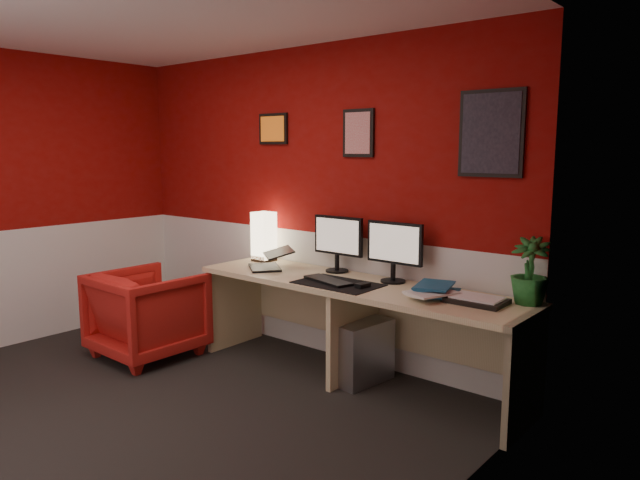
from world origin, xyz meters
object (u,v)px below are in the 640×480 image
(monitor_left, at_px, (337,235))
(monitor_right, at_px, (394,243))
(desk, at_px, (354,332))
(potted_plant, at_px, (530,271))
(laptop, at_px, (264,255))
(pc_tower, at_px, (364,352))
(armchair, at_px, (148,313))
(shoji_lamp, at_px, (264,238))
(zen_tray, at_px, (477,301))

(monitor_left, height_order, monitor_right, same)
(desk, height_order, potted_plant, potted_plant)
(monitor_right, relative_size, potted_plant, 1.39)
(laptop, distance_m, pc_tower, 1.13)
(pc_tower, bearing_deg, monitor_right, 64.21)
(armchair, bearing_deg, pc_tower, -157.59)
(desk, xyz_separation_m, laptop, (-0.85, -0.05, 0.47))
(shoji_lamp, xyz_separation_m, laptop, (0.24, -0.24, -0.09))
(monitor_right, relative_size, pc_tower, 1.29)
(potted_plant, xyz_separation_m, armchair, (-2.78, -0.88, -0.58))
(zen_tray, bearing_deg, monitor_left, 171.31)
(desk, bearing_deg, monitor_left, 145.76)
(shoji_lamp, distance_m, potted_plant, 2.28)
(zen_tray, height_order, potted_plant, potted_plant)
(shoji_lamp, distance_m, monitor_left, 0.77)
(pc_tower, height_order, armchair, armchair)
(monitor_right, relative_size, armchair, 0.75)
(shoji_lamp, bearing_deg, potted_plant, 0.93)
(armchair, bearing_deg, zen_tray, -163.93)
(pc_tower, bearing_deg, potted_plant, 17.65)
(laptop, xyz_separation_m, monitor_left, (0.52, 0.28, 0.18))
(pc_tower, distance_m, armchair, 1.82)
(desk, bearing_deg, zen_tray, 2.09)
(shoji_lamp, bearing_deg, monitor_right, 0.38)
(desk, bearing_deg, shoji_lamp, 170.32)
(zen_tray, height_order, pc_tower, zen_tray)
(shoji_lamp, height_order, zen_tray, shoji_lamp)
(monitor_right, xyz_separation_m, pc_tower, (-0.12, -0.18, -0.80))
(shoji_lamp, xyz_separation_m, zen_tray, (2.03, -0.15, -0.18))
(desk, xyz_separation_m, armchair, (-1.60, -0.65, -0.01))
(desk, relative_size, monitor_right, 4.48)
(shoji_lamp, height_order, pc_tower, shoji_lamp)
(desk, relative_size, shoji_lamp, 6.50)
(desk, distance_m, monitor_right, 0.71)
(zen_tray, bearing_deg, monitor_right, 167.40)
(laptop, height_order, monitor_right, monitor_right)
(desk, distance_m, shoji_lamp, 1.25)
(monitor_right, bearing_deg, potted_plant, 1.66)
(desk, xyz_separation_m, pc_tower, (0.09, 0.01, -0.14))
(shoji_lamp, height_order, monitor_right, monitor_right)
(shoji_lamp, xyz_separation_m, monitor_left, (0.76, 0.04, 0.09))
(shoji_lamp, bearing_deg, monitor_left, 2.97)
(desk, relative_size, armchair, 3.34)
(laptop, xyz_separation_m, potted_plant, (2.03, 0.28, 0.10))
(monitor_right, height_order, potted_plant, monitor_right)
(desk, relative_size, zen_tray, 7.43)
(pc_tower, bearing_deg, monitor_left, 160.07)
(monitor_left, height_order, zen_tray, monitor_left)
(monitor_right, bearing_deg, desk, -136.30)
(laptop, height_order, potted_plant, potted_plant)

